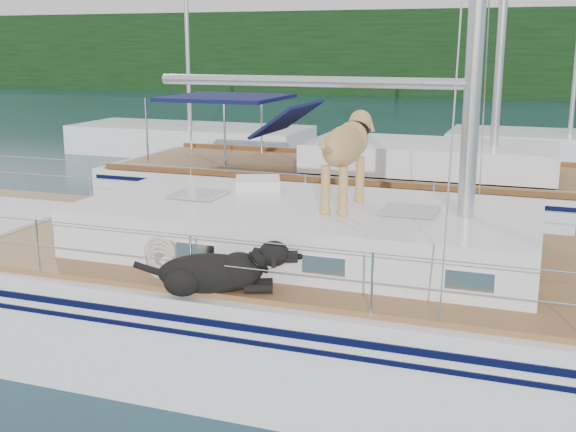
% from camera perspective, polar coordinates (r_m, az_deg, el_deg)
% --- Properties ---
extents(ground, '(120.00, 120.00, 0.00)m').
position_cam_1_polar(ground, '(9.18, -3.41, -9.79)').
color(ground, black).
rests_on(ground, ground).
extents(tree_line, '(90.00, 3.00, 6.00)m').
position_cam_1_polar(tree_line, '(52.85, 16.60, 12.20)').
color(tree_line, black).
rests_on(tree_line, ground).
extents(shore_bank, '(92.00, 1.00, 1.20)m').
position_cam_1_polar(shore_bank, '(54.13, 16.52, 9.67)').
color(shore_bank, '#595147').
rests_on(shore_bank, ground).
extents(main_sailboat, '(12.00, 4.01, 14.01)m').
position_cam_1_polar(main_sailboat, '(8.89, -2.88, -5.84)').
color(main_sailboat, white).
rests_on(main_sailboat, ground).
extents(neighbor_sailboat, '(11.00, 3.50, 13.30)m').
position_cam_1_polar(neighbor_sailboat, '(14.93, 6.91, 1.77)').
color(neighbor_sailboat, white).
rests_on(neighbor_sailboat, ground).
extents(bg_boat_west, '(8.00, 3.00, 11.65)m').
position_cam_1_polar(bg_boat_west, '(24.73, -7.71, 5.93)').
color(bg_boat_west, white).
rests_on(bg_boat_west, ground).
extents(bg_boat_center, '(7.20, 3.00, 11.65)m').
position_cam_1_polar(bg_boat_center, '(23.95, 21.28, 4.91)').
color(bg_boat_center, white).
rests_on(bg_boat_center, ground).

